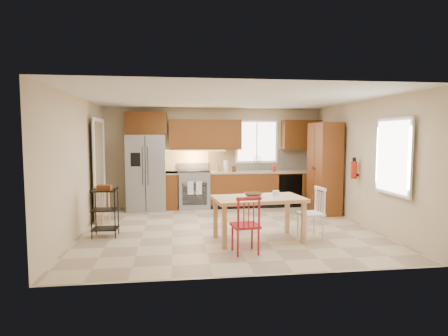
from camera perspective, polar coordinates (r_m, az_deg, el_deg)
name	(u,v)px	position (r m, az deg, el deg)	size (l,w,h in m)	color
floor	(228,229)	(7.37, 0.63, -9.21)	(5.50, 5.50, 0.00)	tan
ceiling	(228,99)	(7.18, 0.65, 10.52)	(5.50, 5.00, 0.02)	silver
wall_back	(215,157)	(9.64, -1.45, 1.67)	(5.50, 0.02, 2.50)	#CCB793
wall_front	(256,180)	(4.72, 4.92, -1.83)	(5.50, 0.02, 2.50)	#CCB793
wall_left	(79,166)	(7.31, -21.23, 0.27)	(0.02, 5.00, 2.50)	#CCB793
wall_right	(363,163)	(8.03, 20.46, 0.69)	(0.02, 5.00, 2.50)	#CCB793
refrigerator	(147,172)	(9.27, -11.71, -0.67)	(0.92, 0.75, 1.82)	gray
range_stove	(194,190)	(9.37, -4.59, -3.30)	(0.76, 0.63, 0.92)	gray
base_cabinet_narrow	(172,190)	(9.38, -7.96, -3.39)	(0.30, 0.60, 0.90)	maroon
base_cabinet_run	(266,189)	(9.65, 6.40, -3.13)	(2.92, 0.60, 0.90)	maroon
dishwasher	(290,190)	(9.53, 10.09, -3.28)	(0.60, 0.02, 0.78)	black
backsplash	(264,160)	(9.85, 6.04, 1.28)	(2.92, 0.03, 0.55)	beige
upper_over_fridge	(146,123)	(9.43, -11.75, 6.66)	(1.00, 0.35, 0.55)	#5C2C0F
upper_left_block	(205,135)	(9.43, -2.86, 5.09)	(1.80, 0.35, 0.75)	#5C2C0F
upper_right_block	(301,135)	(9.95, 11.70, 4.99)	(1.00, 0.35, 0.75)	#5C2C0F
window_back	(257,141)	(9.79, 4.99, 4.05)	(1.12, 0.04, 1.12)	white
sink	(259,173)	(9.56, 5.31, -0.72)	(0.62, 0.46, 0.16)	gray
undercab_glow	(194,151)	(9.39, -4.67, 2.67)	(1.60, 0.30, 0.01)	#FFBF66
soap_bottle	(274,168)	(9.54, 7.68, 0.06)	(0.09, 0.09, 0.19)	#B01C0C
paper_towel	(226,166)	(9.34, 0.30, 0.27)	(0.12, 0.12, 0.28)	silver
canister_steel	(218,168)	(9.32, -0.92, -0.04)	(0.11, 0.11, 0.18)	gray
canister_wood	(234,169)	(9.35, 1.54, -0.15)	(0.10, 0.10, 0.14)	#513215
pantry	(324,168)	(8.99, 15.04, -0.02)	(0.50, 0.95, 2.10)	maroon
fire_extinguisher	(354,170)	(8.12, 19.18, -0.29)	(0.12, 0.12, 0.36)	#B01C0C
window_right	(393,157)	(6.99, 24.41, 1.60)	(0.04, 1.02, 1.32)	white
doorway	(98,170)	(8.57, -18.61, -0.35)	(0.04, 0.95, 2.10)	#8C7A59
dining_table	(258,219)	(6.52, 5.24, -7.78)	(1.52, 0.86, 0.74)	tan
chair_red	(245,224)	(5.81, 3.26, -8.57)	(0.42, 0.42, 0.89)	#A91A1F
chair_white	(310,213)	(6.82, 13.02, -6.67)	(0.42, 0.42, 0.89)	silver
table_bowl	(253,198)	(6.42, 4.44, -4.51)	(0.31, 0.31, 0.08)	#513215
table_jar	(276,194)	(6.61, 7.91, -4.02)	(0.11, 0.11, 0.13)	silver
bar_stool	(102,207)	(8.10, -18.04, -5.64)	(0.34, 0.34, 0.70)	tan
utility_cart	(105,212)	(7.04, -17.67, -6.45)	(0.44, 0.34, 0.88)	black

